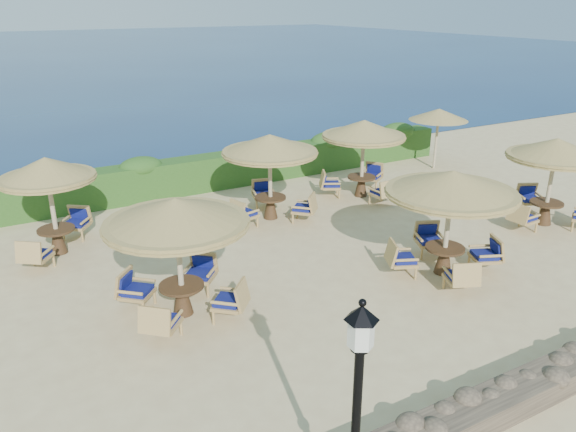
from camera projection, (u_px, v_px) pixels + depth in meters
The scene contains 11 objects.
ground at pixel (350, 256), 14.91m from camera, with size 120.00×120.00×0.00m, color #CEB882.
sea at pixel (34, 53), 71.84m from camera, with size 160.00×160.00×0.00m, color #0B1F47.
hedge at pixel (237, 168), 20.55m from camera, with size 18.00×0.90×1.20m, color #204616.
stone_wall at pixel (556, 376), 9.78m from camera, with size 15.00×0.65×0.44m, color brown.
extra_parasol at pixel (439, 115), 21.92m from camera, with size 2.30×2.30×2.41m.
cafe_set_0 at pixel (177, 234), 11.50m from camera, with size 3.03×3.03×2.65m.
cafe_set_1 at pixel (450, 201), 13.30m from camera, with size 3.15×3.15×2.65m.
cafe_set_2 at pixel (554, 163), 16.36m from camera, with size 2.80×2.79×2.65m.
cafe_set_3 at pixel (49, 184), 14.40m from camera, with size 2.43×2.67×2.65m.
cafe_set_4 at pixel (270, 158), 16.81m from camera, with size 2.91×2.91×2.65m.
cafe_set_5 at pixel (363, 142), 18.80m from camera, with size 2.82×2.83×2.65m.
Camera 1 is at (-8.06, -10.98, 6.36)m, focal length 35.00 mm.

